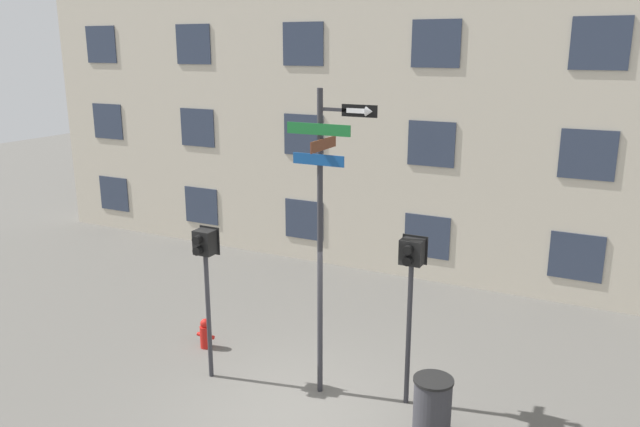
{
  "coord_description": "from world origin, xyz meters",
  "views": [
    {
      "loc": [
        4.25,
        -7.79,
        5.65
      ],
      "look_at": [
        -0.01,
        0.65,
        3.12
      ],
      "focal_mm": 35.0,
      "sensor_mm": 36.0,
      "label": 1
    }
  ],
  "objects": [
    {
      "name": "pedestrian_signal_right",
      "position": [
        1.41,
        0.96,
        2.24
      ],
      "size": [
        0.41,
        0.4,
        2.83
      ],
      "color": "#2D2D33",
      "rests_on": "ground_plane"
    },
    {
      "name": "trash_bin",
      "position": [
        2.05,
        0.28,
        0.47
      ],
      "size": [
        0.6,
        0.6,
        0.94
      ],
      "color": "#333338",
      "rests_on": "ground_plane"
    },
    {
      "name": "pedestrian_signal_left",
      "position": [
        -1.96,
        0.22,
        2.16
      ],
      "size": [
        0.39,
        0.4,
        2.73
      ],
      "color": "#2D2D33",
      "rests_on": "ground_plane"
    },
    {
      "name": "building_facade",
      "position": [
        -0.0,
        6.79,
        5.72
      ],
      "size": [
        24.0,
        0.63,
        11.45
      ],
      "color": "beige",
      "rests_on": "ground_plane"
    },
    {
      "name": "ground_plane",
      "position": [
        0.0,
        0.0,
        0.0
      ],
      "size": [
        60.0,
        60.0,
        0.0
      ],
      "primitive_type": "plane",
      "color": "#595651"
    },
    {
      "name": "fire_hydrant",
      "position": [
        -2.71,
        1.07,
        0.28
      ],
      "size": [
        0.38,
        0.22,
        0.59
      ],
      "color": "red",
      "rests_on": "ground_plane"
    },
    {
      "name": "street_sign_pole",
      "position": [
        0.06,
        0.64,
        3.05
      ],
      "size": [
        1.46,
        0.84,
        5.06
      ],
      "color": "#2D2D33",
      "rests_on": "ground_plane"
    }
  ]
}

